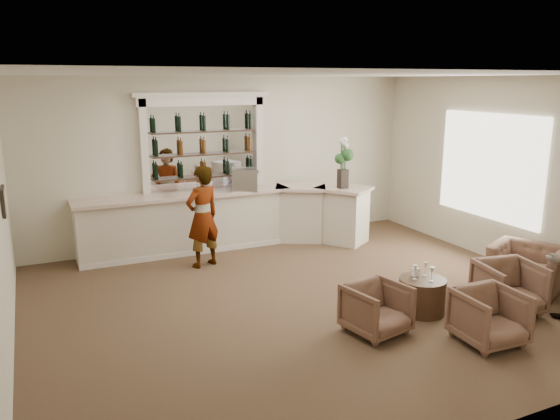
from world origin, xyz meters
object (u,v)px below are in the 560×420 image
object	(u,v)px
cocktail_table	(422,296)
armchair_far	(527,267)
bar_counter	(229,219)
armchair_right	(509,287)
armchair_center	(489,317)
espresso_machine	(244,179)
sommelier	(203,217)
armchair_left	(377,309)
flower_vase	(343,160)

from	to	relation	value
cocktail_table	armchair_far	distance (m)	2.12
bar_counter	armchair_right	world-z (taller)	bar_counter
armchair_center	espresso_machine	size ratio (longest dim) A/B	1.60
sommelier	armchair_left	distance (m)	3.76
armchair_left	flower_vase	bearing A→B (deg)	54.30
armchair_center	flower_vase	bearing A→B (deg)	85.32
cocktail_table	armchair_center	world-z (taller)	armchair_center
bar_counter	armchair_left	world-z (taller)	bar_counter
armchair_left	armchair_center	bearing A→B (deg)	-47.66
armchair_right	armchair_far	size ratio (longest dim) A/B	0.76
armchair_center	armchair_far	world-z (taller)	armchair_center
bar_counter	armchair_center	xyz separation A→B (m)	(1.57, -5.18, -0.23)
cocktail_table	espresso_machine	distance (m)	4.32
sommelier	armchair_far	size ratio (longest dim) A/B	1.70
bar_counter	sommelier	distance (m)	1.20
bar_counter	cocktail_table	bearing A→B (deg)	-70.73
sommelier	bar_counter	bearing A→B (deg)	-152.05
sommelier	espresso_machine	xyz separation A→B (m)	(1.10, 0.79, 0.45)
armchair_center	espresso_machine	distance (m)	5.37
espresso_machine	armchair_left	bearing A→B (deg)	-69.57
sommelier	armchair_left	xyz separation A→B (m)	(1.25, -3.50, -0.56)
espresso_machine	cocktail_table	bearing A→B (deg)	-56.09
armchair_center	cocktail_table	bearing A→B (deg)	100.26
cocktail_table	armchair_right	distance (m)	1.24
sommelier	armchair_right	xyz separation A→B (m)	(3.34, -3.73, -0.53)
bar_counter	armchair_center	bearing A→B (deg)	-73.10
sommelier	armchair_center	world-z (taller)	sommelier
cocktail_table	flower_vase	distance (m)	3.75
sommelier	armchair_center	distance (m)	4.96
armchair_center	flower_vase	distance (m)	4.73
armchair_left	flower_vase	size ratio (longest dim) A/B	0.74
bar_counter	armchair_left	distance (m)	4.38
armchair_right	armchair_far	world-z (taller)	armchair_right
cocktail_table	armchair_center	size ratio (longest dim) A/B	0.86
espresso_machine	flower_vase	size ratio (longest dim) A/B	0.48
bar_counter	sommelier	size ratio (longest dim) A/B	3.18
armchair_center	flower_vase	xyz separation A→B (m)	(0.57, 4.49, 1.35)
armchair_left	armchair_far	xyz separation A→B (m)	(3.08, 0.32, 0.01)
bar_counter	sommelier	world-z (taller)	sommelier
armchair_center	bar_counter	bearing A→B (deg)	109.49
cocktail_table	armchair_center	distance (m)	1.12
armchair_right	espresso_machine	bearing A→B (deg)	126.91
armchair_left	armchair_right	size ratio (longest dim) A/B	0.91
espresso_machine	sommelier	bearing A→B (deg)	-125.68
bar_counter	espresso_machine	xyz separation A→B (m)	(0.31, -0.05, 0.78)
armchair_left	armchair_center	distance (m)	1.39
bar_counter	armchair_right	xyz separation A→B (m)	(2.55, -4.58, -0.21)
sommelier	armchair_center	size ratio (longest dim) A/B	2.35
cocktail_table	sommelier	xyz separation A→B (m)	(-2.21, 3.23, 0.65)
bar_counter	armchair_right	size ratio (longest dim) A/B	7.09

